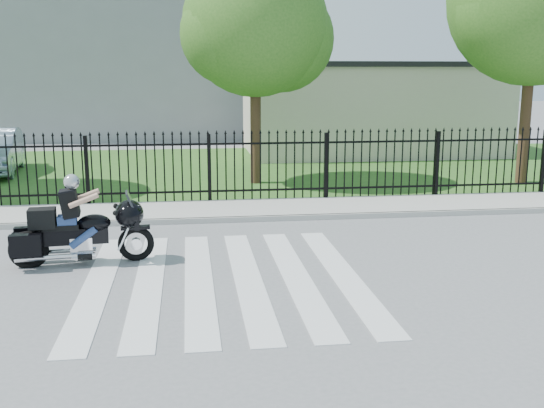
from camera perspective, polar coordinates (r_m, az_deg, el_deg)
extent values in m
plane|color=slate|center=(10.49, -4.37, -6.74)|extent=(120.00, 120.00, 0.00)
cube|color=#ADAAA3|center=(15.30, -5.44, -0.60)|extent=(40.00, 2.00, 0.12)
cube|color=#ADAAA3|center=(14.32, -5.29, -1.45)|extent=(40.00, 0.12, 0.12)
cube|color=#27581E|center=(22.19, -6.14, 3.12)|extent=(40.00, 12.00, 0.02)
cube|color=black|center=(16.22, -5.60, 1.15)|extent=(26.00, 0.04, 0.05)
cube|color=black|center=(16.04, -5.69, 5.37)|extent=(26.00, 0.04, 0.05)
cylinder|color=#382316|center=(19.08, -1.49, 8.03)|extent=(0.32, 0.32, 4.16)
sphere|color=#2F611B|center=(19.09, -1.53, 15.84)|extent=(4.20, 4.20, 4.20)
cylinder|color=#382316|center=(20.56, 21.85, 8.37)|extent=(0.32, 0.32, 4.80)
cube|color=beige|center=(27.05, 8.69, 8.30)|extent=(10.00, 6.00, 3.50)
cube|color=black|center=(27.00, 8.81, 12.22)|extent=(10.20, 6.20, 0.20)
cube|color=gray|center=(36.12, -11.93, 15.78)|extent=(15.00, 10.00, 12.00)
torus|color=black|center=(11.65, -12.09, -3.50)|extent=(0.65, 0.18, 0.64)
torus|color=black|center=(11.77, -20.99, -3.87)|extent=(0.69, 0.21, 0.68)
cube|color=black|center=(11.64, -17.42, -2.76)|extent=(1.23, 0.34, 0.28)
ellipsoid|color=black|center=(11.56, -15.64, -1.65)|extent=(0.61, 0.43, 0.31)
cube|color=black|center=(11.61, -18.39, -1.95)|extent=(0.63, 0.36, 0.09)
cube|color=silver|center=(11.66, -16.69, -3.48)|extent=(0.40, 0.31, 0.28)
ellipsoid|color=black|center=(11.52, -12.67, -0.88)|extent=(0.57, 0.72, 0.50)
cube|color=black|center=(11.61, -19.91, -1.21)|extent=(0.48, 0.40, 0.34)
cube|color=navy|center=(11.58, -17.88, -1.39)|extent=(0.34, 0.31, 0.17)
sphere|color=#B4B7BC|center=(11.44, -17.53, 1.92)|extent=(0.27, 0.27, 0.27)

